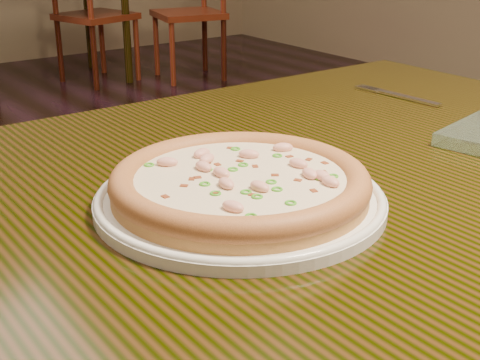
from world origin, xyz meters
TOP-DOWN VIEW (x-y plane):
  - hero_table at (0.22, -0.08)m, footprint 1.20×0.80m
  - plate at (0.10, -0.13)m, footprint 0.31×0.31m
  - pizza at (0.10, -0.13)m, footprint 0.28×0.28m
  - fork at (0.59, 0.09)m, footprint 0.03×0.18m
  - chair_c at (1.53, 3.50)m, footprint 0.51×0.51m
  - chair_d at (2.18, 3.22)m, footprint 0.50×0.50m

SIDE VIEW (x-z plane):
  - chair_c at x=1.53m, z-range -0.04..0.91m
  - chair_d at x=2.18m, z-range -0.04..0.91m
  - hero_table at x=0.22m, z-range 0.28..1.03m
  - fork at x=0.59m, z-range 0.75..0.75m
  - plate at x=0.10m, z-range 0.75..0.77m
  - pizza at x=0.10m, z-range 0.76..0.79m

